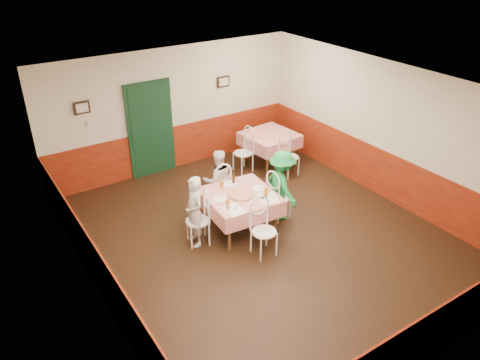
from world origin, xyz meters
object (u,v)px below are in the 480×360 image
second_table (269,149)px  glass_c (222,184)px  diner_far (218,180)px  diner_right (282,186)px  diner_left (195,212)px  chair_right (279,197)px  glass_a (228,202)px  main_table (240,212)px  chair_second_b (289,157)px  chair_near (264,232)px  beer_bottle (233,178)px  pizza (241,195)px  chair_second_a (243,153)px  glass_b (266,192)px  chair_far (219,189)px  chair_left (198,221)px

second_table → glass_c: bearing=-145.0°
diner_far → diner_right: bearing=144.4°
glass_c → diner_left: diner_left is taller
chair_right → glass_a: (-1.24, -0.14, 0.37)m
main_table → chair_second_b: (2.13, 1.24, 0.08)m
chair_near → diner_left: bearing=135.3°
chair_right → beer_bottle: 0.96m
chair_near → glass_a: 0.81m
glass_c → beer_bottle: size_ratio=0.67×
diner_right → chair_right: bearing=92.6°
second_table → pizza: pizza is taller
chair_second_a → glass_a: bearing=-43.7°
chair_second_a → glass_b: 2.50m
main_table → glass_c: (-0.15, 0.39, 0.45)m
pizza → diner_left: size_ratio=0.35×
chair_far → chair_near: same height
pizza → diner_right: bearing=-1.5°
second_table → chair_second_b: (0.00, -0.75, 0.08)m
diner_far → main_table: bearing=99.4°
pizza → diner_far: size_ratio=0.37×
glass_b → diner_right: (0.51, 0.20, -0.13)m
chair_second_b → glass_b: 2.34m
second_table → chair_near: (-2.20, -2.84, 0.08)m
glass_c → chair_near: bearing=-86.3°
glass_b → glass_c: bearing=128.7°
chair_second_b → chair_left: bearing=-163.3°
diner_left → diner_far: size_ratio=1.05×
chair_near → glass_c: size_ratio=6.48×
second_table → diner_left: diner_left is taller
main_table → chair_right: 0.85m
chair_right → diner_far: size_ratio=0.72×
glass_c → glass_b: bearing=-51.3°
chair_left → chair_second_a: bearing=145.9°
glass_a → beer_bottle: size_ratio=0.60×
chair_left → chair_far: 1.20m
chair_second_a → diner_left: size_ratio=0.68×
chair_right → chair_second_b: (1.29, 1.30, 0.00)m
chair_second_b → second_table: bearing=85.3°
glass_c → pizza: bearing=-72.0°
chair_right → chair_near: (-0.91, -0.78, 0.00)m
beer_bottle → diner_left: diner_left is taller
second_table → chair_far: 2.36m
chair_right → chair_far: bearing=34.5°
chair_second_b → diner_right: (-1.24, -1.31, 0.25)m
main_table → diner_left: (-0.90, 0.07, 0.28)m
chair_second_a → diner_far: 1.72m
second_table → pizza: 2.98m
glass_a → chair_second_a: bearing=51.0°
beer_bottle → chair_right: bearing=-33.1°
chair_far → chair_second_a: bearing=-136.3°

